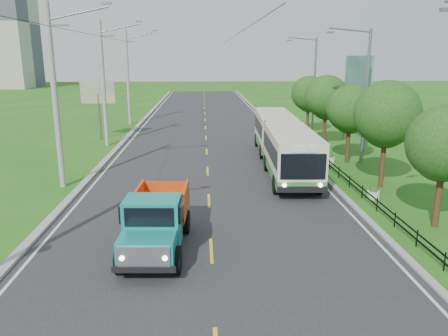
{
  "coord_description": "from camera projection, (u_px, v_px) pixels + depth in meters",
  "views": [
    {
      "loc": [
        -0.26,
        -15.36,
        7.18
      ],
      "look_at": [
        0.74,
        5.35,
        1.9
      ],
      "focal_mm": 35.0,
      "sensor_mm": 36.0,
      "label": 1
    }
  ],
  "objects": [
    {
      "name": "planter_near",
      "position": [
        373.0,
        193.0,
        22.79
      ],
      "size": [
        0.64,
        0.64,
        0.67
      ],
      "color": "silver",
      "rests_on": "ground"
    },
    {
      "name": "streetlight_far",
      "position": [
        313.0,
        81.0,
        43.05
      ],
      "size": [
        3.02,
        0.2,
        9.07
      ],
      "color": "slate",
      "rests_on": "ground"
    },
    {
      "name": "tree_fourth",
      "position": [
        350.0,
        111.0,
        29.92
      ],
      "size": [
        3.24,
        3.31,
        5.4
      ],
      "color": "#382314",
      "rests_on": "ground"
    },
    {
      "name": "billboard_right",
      "position": [
        358.0,
        80.0,
        35.27
      ],
      "size": [
        0.24,
        6.0,
        7.3
      ],
      "color": "slate",
      "rests_on": "ground"
    },
    {
      "name": "edge_line_left",
      "position": [
        125.0,
        147.0,
        35.7
      ],
      "size": [
        0.12,
        120.0,
        0.0
      ],
      "primitive_type": "cube",
      "color": "silver",
      "rests_on": "road"
    },
    {
      "name": "pole_far",
      "position": [
        128.0,
        77.0,
        46.95
      ],
      "size": [
        3.51,
        0.32,
        10.0
      ],
      "color": "gray",
      "rests_on": "ground"
    },
    {
      "name": "tree_third",
      "position": [
        387.0,
        117.0,
        24.01
      ],
      "size": [
        3.6,
        3.62,
        6.0
      ],
      "color": "#382314",
      "rests_on": "ground"
    },
    {
      "name": "railing_right",
      "position": [
        321.0,
        158.0,
        30.51
      ],
      "size": [
        0.04,
        40.0,
        0.6
      ],
      "primitive_type": "cube",
      "color": "black",
      "rests_on": "ground"
    },
    {
      "name": "planter_mid",
      "position": [
        330.0,
        159.0,
        30.54
      ],
      "size": [
        0.64,
        0.64,
        0.67
      ],
      "color": "silver",
      "rests_on": "ground"
    },
    {
      "name": "pole_near",
      "position": [
        56.0,
        97.0,
        23.72
      ],
      "size": [
        3.51,
        0.32,
        10.0
      ],
      "color": "gray",
      "rests_on": "ground"
    },
    {
      "name": "pole_mid",
      "position": [
        104.0,
        84.0,
        35.34
      ],
      "size": [
        3.51,
        0.32,
        10.0
      ],
      "color": "gray",
      "rests_on": "ground"
    },
    {
      "name": "planter_far",
      "position": [
        304.0,
        138.0,
        38.28
      ],
      "size": [
        0.64,
        0.64,
        0.67
      ],
      "color": "silver",
      "rests_on": "ground"
    },
    {
      "name": "centre_dash",
      "position": [
        211.0,
        250.0,
        16.65
      ],
      "size": [
        0.12,
        2.2,
        0.0
      ],
      "primitive_type": "cube",
      "color": "yellow",
      "rests_on": "road"
    },
    {
      "name": "tree_second",
      "position": [
        444.0,
        147.0,
        18.32
      ],
      "size": [
        3.18,
        3.26,
        5.3
      ],
      "color": "#382314",
      "rests_on": "ground"
    },
    {
      "name": "ground",
      "position": [
        211.0,
        251.0,
        16.65
      ],
      "size": [
        240.0,
        240.0,
        0.0
      ],
      "primitive_type": "plane",
      "color": "#236417",
      "rests_on": "ground"
    },
    {
      "name": "curb_right",
      "position": [
        292.0,
        145.0,
        36.34
      ],
      "size": [
        0.3,
        120.0,
        0.1
      ],
      "primitive_type": "cube",
      "color": "#9E9E99",
      "rests_on": "ground"
    },
    {
      "name": "edge_line_right",
      "position": [
        286.0,
        146.0,
        36.32
      ],
      "size": [
        0.12,
        120.0,
        0.0
      ],
      "primitive_type": "cube",
      "color": "silver",
      "rests_on": "road"
    },
    {
      "name": "streetlight_mid",
      "position": [
        364.0,
        92.0,
        29.49
      ],
      "size": [
        3.02,
        0.2,
        9.07
      ],
      "color": "slate",
      "rests_on": "ground"
    },
    {
      "name": "road",
      "position": [
        206.0,
        147.0,
        36.01
      ],
      "size": [
        14.0,
        120.0,
        0.02
      ],
      "primitive_type": "cube",
      "color": "#28282B",
      "rests_on": "ground"
    },
    {
      "name": "bus",
      "position": [
        282.0,
        139.0,
        29.3
      ],
      "size": [
        3.22,
        15.79,
        3.03
      ],
      "rotation": [
        0.0,
        0.0,
        -0.04
      ],
      "color": "#327E37",
      "rests_on": "ground"
    },
    {
      "name": "curb_left",
      "position": [
        118.0,
        147.0,
        35.66
      ],
      "size": [
        0.4,
        120.0,
        0.15
      ],
      "primitive_type": "cube",
      "color": "#9E9E99",
      "rests_on": "ground"
    },
    {
      "name": "dump_truck",
      "position": [
        156.0,
        217.0,
        16.45
      ],
      "size": [
        2.42,
        5.63,
        2.32
      ],
      "rotation": [
        0.0,
        0.0,
        -0.05
      ],
      "color": "teal",
      "rests_on": "ground"
    },
    {
      "name": "billboard_left",
      "position": [
        98.0,
        96.0,
        38.48
      ],
      "size": [
        3.0,
        0.2,
        5.2
      ],
      "color": "slate",
      "rests_on": "ground"
    },
    {
      "name": "tree_fifth",
      "position": [
        326.0,
        99.0,
        35.66
      ],
      "size": [
        3.48,
        3.52,
        5.8
      ],
      "color": "#382314",
      "rests_on": "ground"
    },
    {
      "name": "tree_back",
      "position": [
        309.0,
        95.0,
        41.52
      ],
      "size": [
        3.3,
        3.36,
        5.5
      ],
      "color": "#382314",
      "rests_on": "ground"
    }
  ]
}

